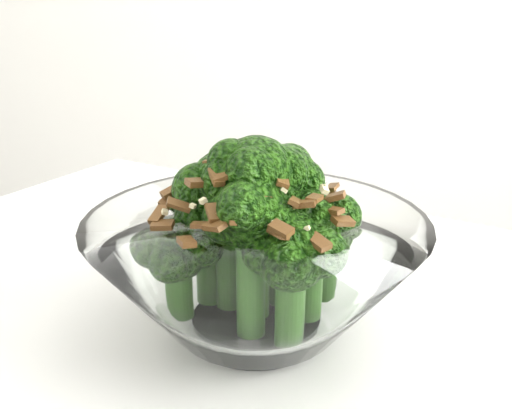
# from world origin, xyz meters

# --- Properties ---
(broccoli_dish) EXTENTS (0.25, 0.25, 0.15)m
(broccoli_dish) POSITION_xyz_m (-0.05, 0.11, 0.81)
(broccoli_dish) COLOR white
(broccoli_dish) RESTS_ON table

